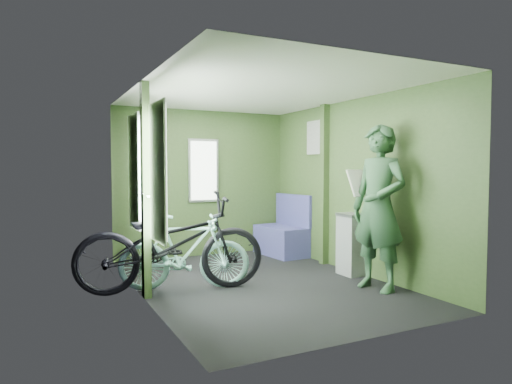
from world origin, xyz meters
TOP-DOWN VIEW (x-y plane):
  - room at (-0.04, 0.04)m, footprint 4.00×4.02m
  - bicycle_black at (-1.07, 0.09)m, footprint 2.21×1.19m
  - bicycle_mint at (-0.91, 0.08)m, footprint 1.57×0.94m
  - passenger at (1.09, -0.85)m, footprint 0.58×0.78m
  - waste_box at (1.26, -0.14)m, footprint 0.24×0.33m
  - bench_seat at (1.15, 1.45)m, footprint 0.58×0.95m

SIDE VIEW (x-z plane):
  - bicycle_black at x=-1.07m, z-range -0.58..0.58m
  - bicycle_mint at x=-0.91m, z-range -0.47..0.47m
  - bench_seat at x=1.15m, z-range -0.20..0.77m
  - waste_box at x=1.26m, z-range 0.00..0.80m
  - passenger at x=1.09m, z-range 0.00..1.89m
  - room at x=-0.04m, z-range 0.28..2.59m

